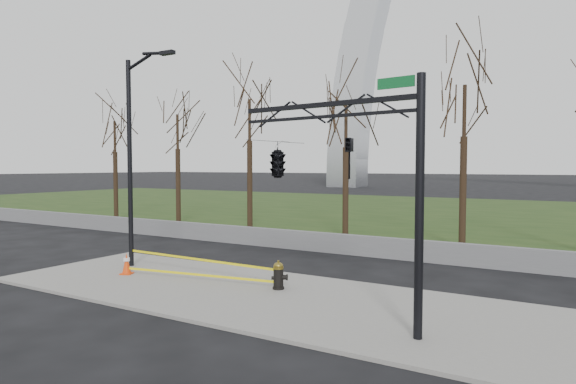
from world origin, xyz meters
The scene contains 10 objects.
ground centered at (0.00, 0.00, 0.00)m, with size 500.00×500.00×0.00m, color black.
sidewalk centered at (0.00, 0.00, 0.05)m, with size 18.00×6.00×0.10m, color gray.
grass_strip centered at (0.00, 30.00, 0.03)m, with size 120.00×40.00×0.06m, color #1D3312.
guardrail centered at (0.00, 8.00, 0.45)m, with size 60.00×0.30×0.90m, color #59595B.
tree_row centered at (-5.61, 12.00, 4.48)m, with size 34.78×4.00×8.96m.
fire_hydrant centered at (0.29, 0.76, 0.52)m, with size 0.57×0.39×0.91m.
traffic_cone centered at (-5.54, -0.18, 0.48)m, with size 0.51×0.51×0.76m.
street_light centered at (-6.33, 0.95, 4.69)m, with size 2.39×0.24×8.21m.
traffic_signal_mast centered at (2.09, -1.08, 4.15)m, with size 5.07×2.53×6.00m.
caution_tape centered at (-2.90, 0.59, 0.52)m, with size 6.84×1.14×0.46m.
Camera 1 is at (8.31, -12.25, 3.96)m, focal length 30.67 mm.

